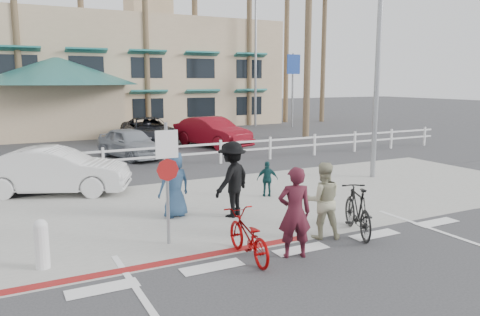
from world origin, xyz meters
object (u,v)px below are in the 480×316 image
bike_red (248,236)px  car_white_sedan (55,171)px  sign_post (167,177)px  bike_black (358,210)px

bike_red → car_white_sedan: 7.85m
sign_post → car_white_sedan: sign_post is taller
bike_black → car_white_sedan: car_white_sedan is taller
sign_post → car_white_sedan: (-1.61, 5.85, -0.73)m
car_white_sedan → sign_post: bearing=-141.7°
bike_black → sign_post: bearing=5.4°
sign_post → bike_black: (4.00, -1.35, -0.88)m
bike_black → car_white_sedan: (-5.60, 7.20, 0.15)m
sign_post → car_white_sedan: size_ratio=0.67×
bike_black → bike_red: bearing=27.1°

